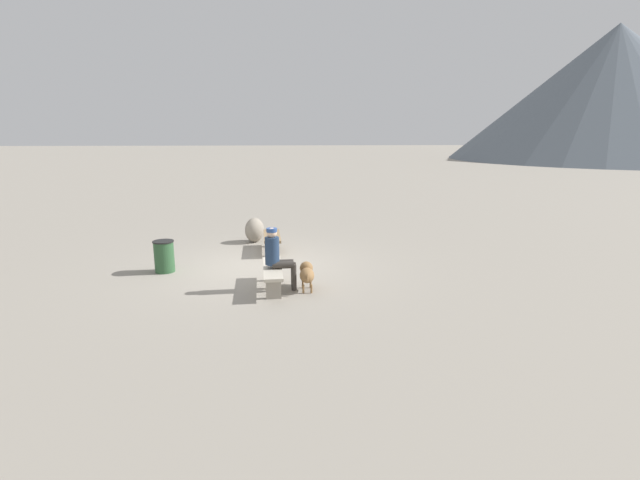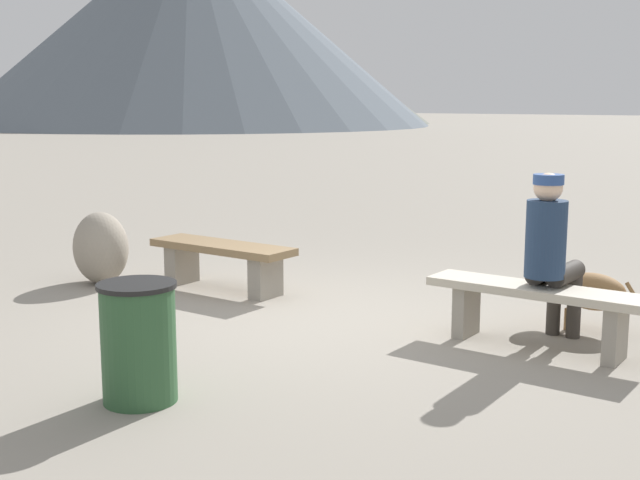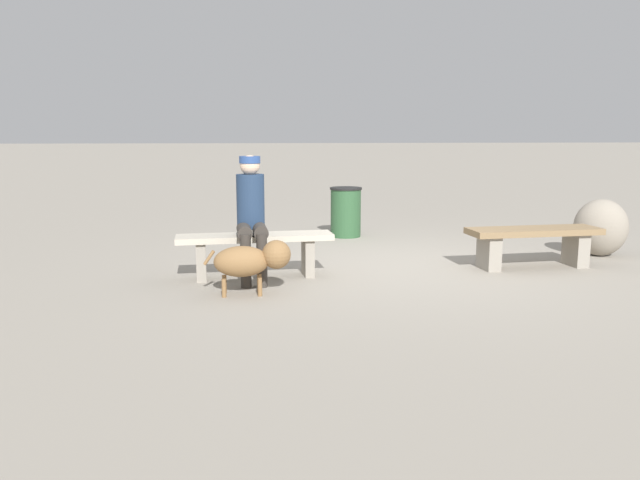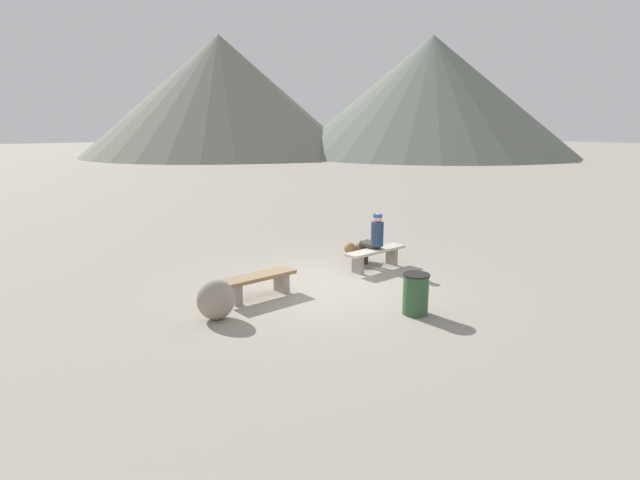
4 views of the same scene
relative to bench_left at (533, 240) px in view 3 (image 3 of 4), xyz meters
The scene contains 7 objects.
ground 1.56m from the bench_left, ahead, with size 210.00×210.00×0.06m, color gray.
bench_left is the anchor object (origin of this frame).
bench_right 3.26m from the bench_left, ahead, with size 1.71×0.47×0.48m.
seated_person 3.33m from the bench_left, ahead, with size 0.33×0.65×1.33m.
dog 3.40m from the bench_left, 13.89° to the left, with size 0.85×0.31×0.53m.
trash_bin 3.08m from the bench_left, 54.18° to the right, with size 0.49×0.49×0.75m.
boulder 1.31m from the bench_left, 154.97° to the right, with size 0.67×0.55×0.74m, color gray.
Camera 3 is at (1.93, 6.98, 1.55)m, focal length 34.61 mm.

